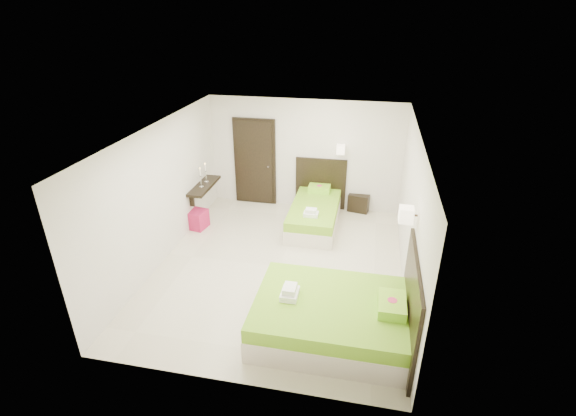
% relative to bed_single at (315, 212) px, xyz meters
% --- Properties ---
extents(floor, '(5.50, 5.50, 0.00)m').
position_rel_bed_single_xyz_m(floor, '(-0.41, -1.83, -0.30)').
color(floor, beige).
rests_on(floor, ground).
extents(bed_single, '(1.20, 2.00, 1.65)m').
position_rel_bed_single_xyz_m(bed_single, '(0.00, 0.00, 0.00)').
color(bed_single, beige).
rests_on(bed_single, ground).
extents(bed_double, '(2.25, 1.91, 1.86)m').
position_rel_bed_single_xyz_m(bed_double, '(0.79, -3.40, 0.03)').
color(bed_double, beige).
rests_on(bed_double, ground).
extents(nightstand, '(0.55, 0.51, 0.43)m').
position_rel_bed_single_xyz_m(nightstand, '(0.94, 0.94, -0.09)').
color(nightstand, black).
rests_on(nightstand, ground).
extents(ottoman, '(0.47, 0.47, 0.41)m').
position_rel_bed_single_xyz_m(ottoman, '(-2.53, -0.67, -0.10)').
color(ottoman, '#9D143F').
rests_on(ottoman, ground).
extents(door, '(1.02, 0.15, 2.14)m').
position_rel_bed_single_xyz_m(door, '(-1.61, 0.87, 0.75)').
color(door, black).
rests_on(door, ground).
extents(console_shelf, '(0.35, 1.20, 0.78)m').
position_rel_bed_single_xyz_m(console_shelf, '(-2.49, -0.23, 0.52)').
color(console_shelf, black).
rests_on(console_shelf, ground).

